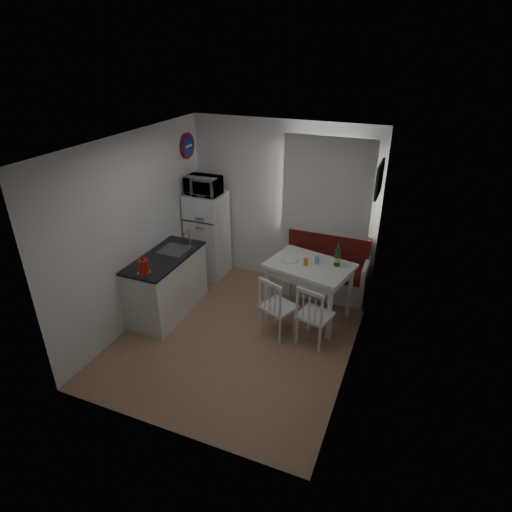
{
  "coord_description": "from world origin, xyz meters",
  "views": [
    {
      "loc": [
        2.01,
        -4.31,
        3.6
      ],
      "look_at": [
        0.05,
        0.5,
        0.98
      ],
      "focal_mm": 30.0,
      "sensor_mm": 36.0,
      "label": 1
    }
  ],
  "objects_px": {
    "microwave": "(203,185)",
    "fridge": "(208,235)",
    "chair_right": "(314,311)",
    "wine_bottle": "(338,255)",
    "kitchen_counter": "(167,284)",
    "kettle": "(143,266)",
    "bench": "(324,275)",
    "dining_table": "(310,270)",
    "chair_left": "(276,303)"
  },
  "relations": [
    {
      "from": "microwave",
      "to": "fridge",
      "type": "bearing_deg",
      "value": 90.0
    },
    {
      "from": "chair_right",
      "to": "microwave",
      "type": "height_order",
      "value": "microwave"
    },
    {
      "from": "microwave",
      "to": "wine_bottle",
      "type": "distance_m",
      "value": 2.38
    },
    {
      "from": "kitchen_counter",
      "to": "kettle",
      "type": "height_order",
      "value": "kitchen_counter"
    },
    {
      "from": "bench",
      "to": "microwave",
      "type": "distance_m",
      "value": 2.35
    },
    {
      "from": "chair_right",
      "to": "kitchen_counter",
      "type": "bearing_deg",
      "value": -166.64
    },
    {
      "from": "dining_table",
      "to": "chair_right",
      "type": "height_order",
      "value": "chair_right"
    },
    {
      "from": "chair_left",
      "to": "kettle",
      "type": "xyz_separation_m",
      "value": [
        -1.63,
        -0.53,
        0.47
      ]
    },
    {
      "from": "chair_left",
      "to": "wine_bottle",
      "type": "xyz_separation_m",
      "value": [
        0.6,
        0.76,
        0.46
      ]
    },
    {
      "from": "kettle",
      "to": "microwave",
      "type": "bearing_deg",
      "value": 90.99
    },
    {
      "from": "dining_table",
      "to": "kettle",
      "type": "bearing_deg",
      "value": -134.77
    },
    {
      "from": "chair_left",
      "to": "fridge",
      "type": "bearing_deg",
      "value": 165.37
    },
    {
      "from": "chair_right",
      "to": "microwave",
      "type": "relative_size",
      "value": 0.93
    },
    {
      "from": "fridge",
      "to": "kettle",
      "type": "distance_m",
      "value": 1.8
    },
    {
      "from": "kettle",
      "to": "fridge",
      "type": "bearing_deg",
      "value": 90.97
    },
    {
      "from": "chair_right",
      "to": "bench",
      "type": "bearing_deg",
      "value": 111.35
    },
    {
      "from": "kitchen_counter",
      "to": "fridge",
      "type": "distance_m",
      "value": 1.27
    },
    {
      "from": "bench",
      "to": "wine_bottle",
      "type": "bearing_deg",
      "value": -64.14
    },
    {
      "from": "chair_right",
      "to": "microwave",
      "type": "distance_m",
      "value": 2.68
    },
    {
      "from": "chair_right",
      "to": "wine_bottle",
      "type": "height_order",
      "value": "wine_bottle"
    },
    {
      "from": "bench",
      "to": "kettle",
      "type": "height_order",
      "value": "kettle"
    },
    {
      "from": "chair_left",
      "to": "kettle",
      "type": "height_order",
      "value": "kettle"
    },
    {
      "from": "bench",
      "to": "chair_right",
      "type": "distance_m",
      "value": 1.39
    },
    {
      "from": "bench",
      "to": "kitchen_counter",
      "type": "bearing_deg",
      "value": -145.77
    },
    {
      "from": "chair_right",
      "to": "chair_left",
      "type": "bearing_deg",
      "value": -166.52
    },
    {
      "from": "microwave",
      "to": "bench",
      "type": "bearing_deg",
      "value": 4.66
    },
    {
      "from": "chair_left",
      "to": "fridge",
      "type": "distance_m",
      "value": 2.09
    },
    {
      "from": "chair_right",
      "to": "wine_bottle",
      "type": "relative_size",
      "value": 1.48
    },
    {
      "from": "dining_table",
      "to": "kettle",
      "type": "relative_size",
      "value": 5.57
    },
    {
      "from": "kitchen_counter",
      "to": "chair_right",
      "type": "bearing_deg",
      "value": -0.04
    },
    {
      "from": "chair_left",
      "to": "microwave",
      "type": "height_order",
      "value": "microwave"
    },
    {
      "from": "bench",
      "to": "chair_right",
      "type": "height_order",
      "value": "bench"
    },
    {
      "from": "chair_left",
      "to": "fridge",
      "type": "height_order",
      "value": "fridge"
    },
    {
      "from": "fridge",
      "to": "wine_bottle",
      "type": "relative_size",
      "value": 4.37
    },
    {
      "from": "bench",
      "to": "chair_right",
      "type": "xyz_separation_m",
      "value": [
        0.19,
        -1.36,
        0.22
      ]
    },
    {
      "from": "kitchen_counter",
      "to": "fridge",
      "type": "relative_size",
      "value": 0.92
    },
    {
      "from": "bench",
      "to": "chair_left",
      "type": "distance_m",
      "value": 1.41
    },
    {
      "from": "dining_table",
      "to": "chair_left",
      "type": "relative_size",
      "value": 2.39
    },
    {
      "from": "fridge",
      "to": "dining_table",
      "type": "bearing_deg",
      "value": -17.05
    },
    {
      "from": "dining_table",
      "to": "chair_right",
      "type": "relative_size",
      "value": 2.59
    },
    {
      "from": "kitchen_counter",
      "to": "dining_table",
      "type": "height_order",
      "value": "kitchen_counter"
    },
    {
      "from": "bench",
      "to": "microwave",
      "type": "relative_size",
      "value": 2.54
    },
    {
      "from": "dining_table",
      "to": "wine_bottle",
      "type": "xyz_separation_m",
      "value": [
        0.35,
        0.1,
        0.26
      ]
    },
    {
      "from": "bench",
      "to": "wine_bottle",
      "type": "distance_m",
      "value": 0.95
    },
    {
      "from": "fridge",
      "to": "wine_bottle",
      "type": "xyz_separation_m",
      "value": [
        2.26,
        -0.49,
        0.28
      ]
    },
    {
      "from": "chair_right",
      "to": "fridge",
      "type": "relative_size",
      "value": 0.34
    },
    {
      "from": "chair_right",
      "to": "kettle",
      "type": "distance_m",
      "value": 2.25
    },
    {
      "from": "bench",
      "to": "kettle",
      "type": "xyz_separation_m",
      "value": [
        -1.94,
        -1.89,
        0.7
      ]
    },
    {
      "from": "dining_table",
      "to": "wine_bottle",
      "type": "relative_size",
      "value": 3.84
    },
    {
      "from": "microwave",
      "to": "kettle",
      "type": "height_order",
      "value": "microwave"
    }
  ]
}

